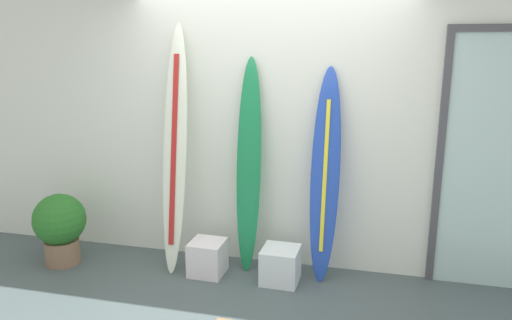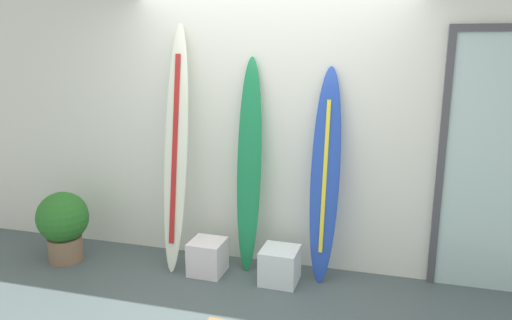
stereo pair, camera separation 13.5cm
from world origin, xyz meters
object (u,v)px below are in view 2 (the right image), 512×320
Objects in this scene: surfboard_emerald at (249,167)px; display_block_center at (208,257)px; surfboard_ivory at (176,152)px; glass_door at (511,161)px; display_block_left at (280,265)px; potted_plant at (63,223)px; surfboard_cobalt at (325,177)px.

surfboard_emerald is 6.26× the size of display_block_center.
display_block_center is at bearing -144.70° from surfboard_emerald.
surfboard_ivory is 7.18× the size of display_block_center.
glass_door is at bearing 5.23° from surfboard_ivory.
surfboard_ivory is 0.69m from surfboard_emerald.
potted_plant is at bearing -176.44° from display_block_left.
surfboard_emerald is 2.18m from glass_door.
display_block_center is at bearing -179.34° from display_block_left.
surfboard_cobalt is at bearing 30.35° from display_block_left.
glass_door is (1.82, 0.37, 0.99)m from display_block_left.
potted_plant is (-2.11, -0.13, 0.23)m from display_block_left.
display_block_left is 0.48× the size of potted_plant.
surfboard_ivory is at bearing 12.14° from potted_plant.
surfboard_cobalt reaches higher than display_block_center.
glass_door is 3.22× the size of potted_plant.
glass_door reaches higher than display_block_left.
surfboard_emerald is at bearing 11.49° from potted_plant.
glass_door is at bearing 3.63° from surfboard_emerald.
glass_door reaches higher than display_block_center.
surfboard_ivory is 1.34m from potted_plant.
surfboard_ivory reaches higher than surfboard_cobalt.
potted_plant reaches higher than display_block_center.
surfboard_ivory is 1.39m from display_block_left.
glass_door is at bearing 11.33° from display_block_left.
surfboard_ivory is 1.01m from display_block_center.
surfboard_cobalt is at bearing 7.75° from potted_plant.
surfboard_ivory is 1.02× the size of glass_door.
display_block_left is 1.05× the size of display_block_center.
potted_plant is at bearing -172.25° from surfboard_cobalt.
display_block_center is at bearing -171.52° from glass_door.
display_block_left is (1.01, -0.11, -0.95)m from surfboard_ivory.
surfboard_ivory reaches higher than glass_door.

